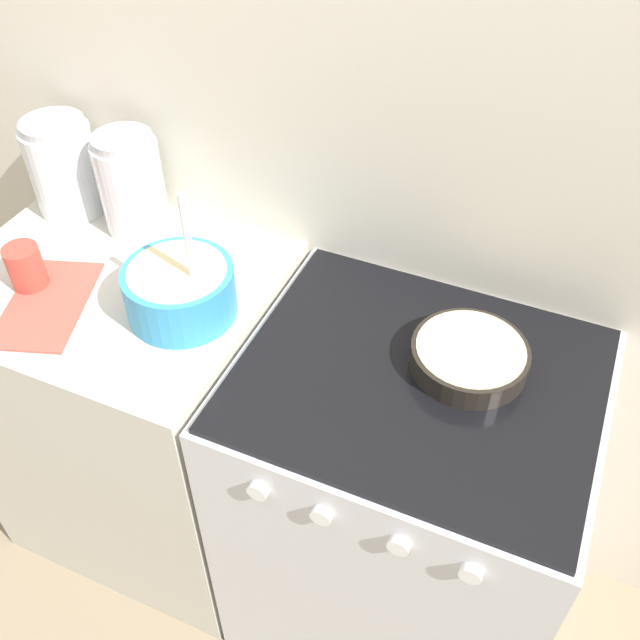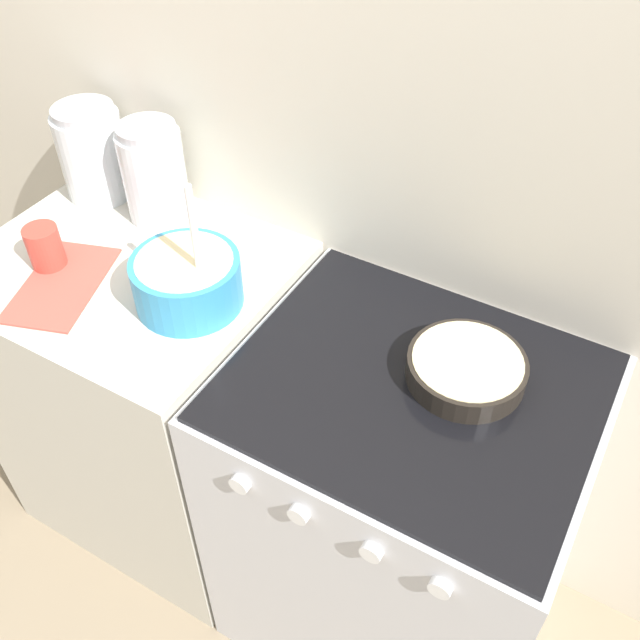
% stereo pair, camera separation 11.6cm
% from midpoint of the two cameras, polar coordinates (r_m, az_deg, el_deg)
% --- Properties ---
extents(ground_plane, '(12.00, 12.00, 0.00)m').
position_cam_midpoint_polar(ground_plane, '(2.17, -9.65, -23.99)').
color(ground_plane, gray).
extents(wall_back, '(4.48, 0.05, 2.40)m').
position_cam_midpoint_polar(wall_back, '(1.60, -2.83, 14.16)').
color(wall_back, beige).
rests_on(wall_back, ground_plane).
extents(countertop_cabinet, '(0.72, 0.61, 0.94)m').
position_cam_midpoint_polar(countertop_cabinet, '(2.02, -15.57, -7.05)').
color(countertop_cabinet, beige).
rests_on(countertop_cabinet, ground_plane).
extents(stove, '(0.73, 0.63, 0.94)m').
position_cam_midpoint_polar(stove, '(1.79, 4.56, -14.71)').
color(stove, silver).
rests_on(stove, ground_plane).
extents(mixing_bowl, '(0.23, 0.23, 0.31)m').
position_cam_midpoint_polar(mixing_bowl, '(1.53, -13.29, 2.40)').
color(mixing_bowl, '#338CBF').
rests_on(mixing_bowl, countertop_cabinet).
extents(baking_pan, '(0.23, 0.23, 0.05)m').
position_cam_midpoint_polar(baking_pan, '(1.42, 9.59, -2.97)').
color(baking_pan, black).
rests_on(baking_pan, stove).
extents(storage_jar_left, '(0.17, 0.17, 0.24)m').
position_cam_midpoint_polar(storage_jar_left, '(1.91, -21.40, 10.89)').
color(storage_jar_left, silver).
rests_on(storage_jar_left, countertop_cabinet).
extents(storage_jar_middle, '(0.15, 0.15, 0.25)m').
position_cam_midpoint_polar(storage_jar_middle, '(1.79, -16.62, 9.92)').
color(storage_jar_middle, silver).
rests_on(storage_jar_middle, countertop_cabinet).
extents(tin_can, '(0.08, 0.08, 0.10)m').
position_cam_midpoint_polar(tin_can, '(1.72, -24.29, 3.78)').
color(tin_can, '#CC3F33').
rests_on(tin_can, countertop_cabinet).
extents(recipe_page, '(0.25, 0.33, 0.01)m').
position_cam_midpoint_polar(recipe_page, '(1.68, -22.86, 1.13)').
color(recipe_page, '#CC4C3F').
rests_on(recipe_page, countertop_cabinet).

